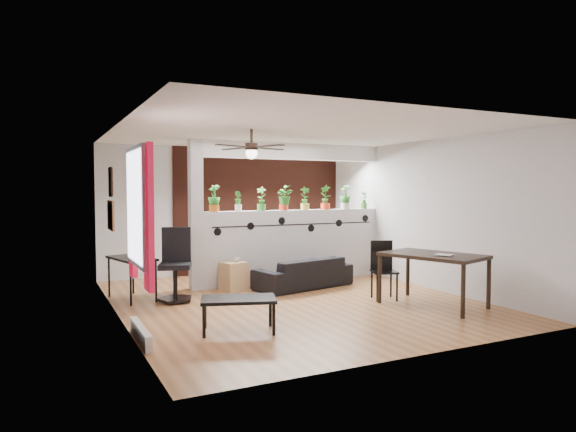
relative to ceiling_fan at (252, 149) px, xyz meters
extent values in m
cube|color=brown|center=(0.80, 0.30, -2.36)|extent=(6.30, 7.10, 0.10)
cube|color=#B7B7BA|center=(0.80, 3.32, -1.01)|extent=(6.30, 0.04, 2.90)
cube|color=#B7B7BA|center=(0.80, -2.72, -1.01)|extent=(6.30, 0.04, 2.90)
cube|color=#B7B7BA|center=(-1.82, 0.30, -1.01)|extent=(0.04, 7.10, 2.90)
cube|color=#B7B7BA|center=(3.42, 0.30, -1.01)|extent=(0.04, 7.10, 2.90)
cube|color=white|center=(0.80, 0.30, 0.34)|extent=(6.30, 7.10, 0.10)
cube|color=#BCBCC1|center=(1.60, 1.80, -1.64)|extent=(3.60, 0.18, 1.35)
cube|color=silver|center=(1.60, 1.80, 0.14)|extent=(3.60, 0.18, 0.30)
cube|color=#BCBCC1|center=(-0.31, 1.80, -1.01)|extent=(0.22, 0.20, 2.60)
cube|color=#9C402D|center=(1.60, 3.27, -1.01)|extent=(3.90, 0.05, 2.60)
cube|color=black|center=(1.60, 1.70, -1.23)|extent=(3.31, 0.01, 0.02)
cylinder|color=black|center=(0.05, 1.70, -1.31)|extent=(0.14, 0.01, 0.14)
cylinder|color=black|center=(0.67, 1.70, -1.23)|extent=(0.14, 0.01, 0.14)
cylinder|color=black|center=(1.29, 1.70, -1.15)|extent=(0.14, 0.01, 0.14)
cylinder|color=black|center=(1.91, 1.70, -1.31)|extent=(0.14, 0.01, 0.14)
cylinder|color=black|center=(2.53, 1.70, -1.23)|extent=(0.14, 0.01, 0.14)
cylinder|color=black|center=(3.15, 1.70, -1.15)|extent=(0.14, 0.01, 0.14)
cube|color=white|center=(-1.78, -0.90, -0.76)|extent=(0.02, 0.95, 1.25)
cube|color=silver|center=(-1.77, -0.90, -0.76)|extent=(0.04, 1.05, 1.35)
cube|color=red|center=(-1.73, -1.40, -0.86)|extent=(0.06, 0.30, 1.55)
cube|color=red|center=(-1.73, -0.40, -0.86)|extent=(0.06, 0.30, 1.55)
cube|color=silver|center=(-1.74, -0.90, -2.22)|extent=(0.08, 1.00, 0.18)
cube|color=#9C724B|center=(-1.78, 1.25, -0.96)|extent=(0.03, 0.60, 0.45)
cube|color=#8C7259|center=(-1.78, 1.20, -0.46)|extent=(0.03, 0.30, 0.40)
cube|color=black|center=(-1.78, 1.20, -0.46)|extent=(0.02, 0.34, 0.44)
cylinder|color=black|center=(0.00, 0.00, 0.19)|extent=(0.04, 0.04, 0.20)
cylinder|color=black|center=(0.00, 0.00, 0.04)|extent=(0.18, 0.18, 0.10)
sphere|color=white|center=(0.00, 0.00, -0.05)|extent=(0.17, 0.17, 0.17)
cube|color=black|center=(0.32, 0.12, 0.03)|extent=(0.55, 0.29, 0.01)
cube|color=black|center=(-0.12, 0.32, 0.03)|extent=(0.29, 0.55, 0.01)
cube|color=black|center=(-0.32, -0.12, 0.03)|extent=(0.55, 0.29, 0.01)
cube|color=black|center=(0.12, -0.32, 0.03)|extent=(0.29, 0.55, 0.01)
cylinder|color=orange|center=(0.02, 1.80, -0.90)|extent=(0.17, 0.17, 0.12)
imported|color=#19581A|center=(0.02, 1.80, -0.68)|extent=(0.31, 0.32, 0.37)
cylinder|color=white|center=(0.47, 1.80, -0.90)|extent=(0.12, 0.12, 0.12)
imported|color=#19581A|center=(0.47, 1.80, -0.73)|extent=(0.17, 0.20, 0.26)
cylinder|color=#378D33|center=(0.92, 1.80, -0.90)|extent=(0.16, 0.16, 0.12)
imported|color=#19581A|center=(0.92, 1.80, -0.70)|extent=(0.29, 0.28, 0.34)
cylinder|color=#BC391E|center=(1.37, 1.80, -0.90)|extent=(0.17, 0.17, 0.12)
imported|color=#19581A|center=(1.37, 1.80, -0.68)|extent=(0.23, 0.27, 0.37)
cylinder|color=#ECE453|center=(1.83, 1.80, -0.90)|extent=(0.16, 0.16, 0.12)
imported|color=#19581A|center=(1.83, 1.80, -0.69)|extent=(0.30, 0.29, 0.35)
cylinder|color=#E93F1B|center=(2.28, 1.80, -0.90)|extent=(0.18, 0.18, 0.12)
imported|color=#19581A|center=(2.28, 1.80, -0.68)|extent=(0.28, 0.24, 0.38)
cylinder|color=silver|center=(2.73, 1.80, -0.90)|extent=(0.18, 0.18, 0.12)
imported|color=#19581A|center=(2.73, 1.80, -0.68)|extent=(0.23, 0.27, 0.38)
cylinder|color=#3B8530|center=(3.18, 1.80, -0.90)|extent=(0.12, 0.12, 0.12)
imported|color=#19581A|center=(3.18, 1.80, -0.74)|extent=(0.17, 0.14, 0.26)
imported|color=black|center=(1.45, 1.14, -2.06)|extent=(1.83, 1.03, 0.50)
cube|color=tan|center=(0.25, 1.46, -2.07)|extent=(0.48, 0.45, 0.49)
imported|color=gray|center=(0.30, 1.46, -1.78)|extent=(0.15, 0.15, 0.09)
cube|color=black|center=(-1.45, 1.46, -1.66)|extent=(0.70, 1.02, 0.04)
cylinder|color=black|center=(-1.54, 1.00, -2.00)|extent=(0.03, 0.03, 0.64)
cylinder|color=black|center=(-1.15, 1.10, -2.00)|extent=(0.03, 0.03, 0.64)
cylinder|color=black|center=(-1.75, 1.82, -2.00)|extent=(0.03, 0.03, 0.64)
cylinder|color=black|center=(-1.36, 1.92, -2.00)|extent=(0.03, 0.03, 0.64)
imported|color=black|center=(-1.45, 1.61, -1.54)|extent=(0.36, 0.15, 0.20)
cylinder|color=black|center=(-0.88, 0.98, -2.27)|extent=(0.58, 0.58, 0.04)
cylinder|color=black|center=(-0.88, 0.98, -2.02)|extent=(0.07, 0.07, 0.49)
cube|color=black|center=(-0.88, 0.98, -1.75)|extent=(0.60, 0.60, 0.08)
cube|color=black|center=(-0.81, 1.18, -1.44)|extent=(0.45, 0.22, 0.54)
cube|color=black|center=(2.51, -0.98, -1.56)|extent=(1.28, 1.64, 0.05)
cylinder|color=black|center=(2.35, -1.75, -1.95)|extent=(0.06, 0.06, 0.73)
cylinder|color=black|center=(3.10, -1.50, -1.95)|extent=(0.06, 0.06, 0.73)
cylinder|color=black|center=(1.92, -0.46, -1.95)|extent=(0.06, 0.06, 0.73)
cylinder|color=black|center=(2.67, -0.21, -1.95)|extent=(0.06, 0.06, 0.73)
imported|color=gray|center=(2.41, -1.28, -1.52)|extent=(0.27, 0.30, 0.02)
cube|color=black|center=(2.13, -0.30, -1.87)|extent=(0.48, 0.48, 0.03)
cube|color=black|center=(2.18, -0.15, -1.63)|extent=(0.34, 0.15, 0.47)
cube|color=black|center=(1.92, -0.40, -2.09)|extent=(0.03, 0.03, 0.44)
cube|color=black|center=(2.22, -0.51, -2.09)|extent=(0.03, 0.03, 0.44)
cube|color=black|center=(2.03, -0.10, -1.86)|extent=(0.03, 0.03, 0.90)
cube|color=black|center=(2.33, -0.21, -1.86)|extent=(0.03, 0.03, 0.90)
cube|color=black|center=(-0.59, -1.02, -1.91)|extent=(1.02, 0.76, 0.04)
cylinder|color=black|center=(-1.05, -1.08, -2.12)|extent=(0.04, 0.04, 0.38)
cylinder|color=black|center=(-0.27, -1.35, -2.12)|extent=(0.04, 0.04, 0.38)
cylinder|color=black|center=(-0.91, -0.69, -2.12)|extent=(0.04, 0.04, 0.38)
cylinder|color=black|center=(-0.13, -0.95, -2.12)|extent=(0.04, 0.04, 0.38)
camera|label=1|loc=(-2.78, -6.84, -0.57)|focal=32.00mm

